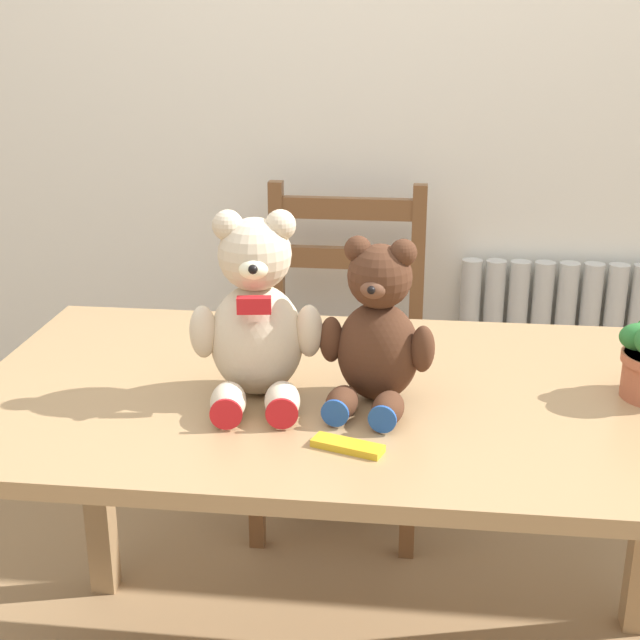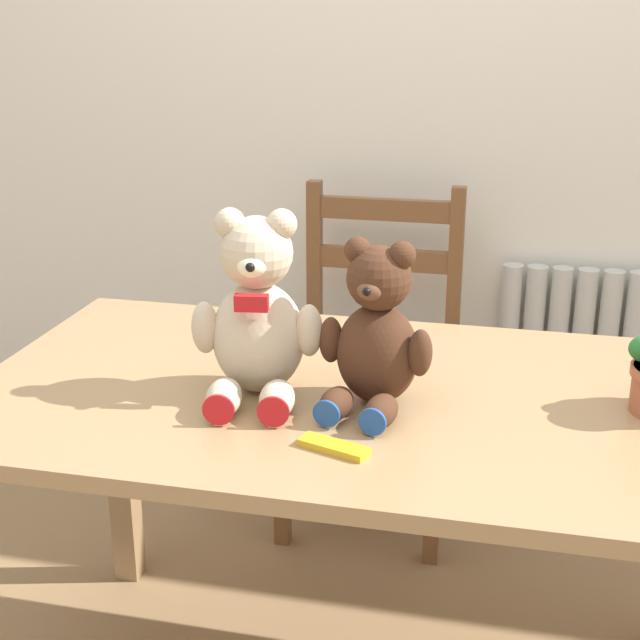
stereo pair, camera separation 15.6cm
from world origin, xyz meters
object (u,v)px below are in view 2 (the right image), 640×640
at_px(wooden_chair_behind, 374,360).
at_px(chocolate_bar, 334,447).
at_px(teddy_bear_left, 257,317).
at_px(teddy_bear_right, 376,336).

xyz_separation_m(wooden_chair_behind, chocolate_bar, (0.11, -1.07, 0.28)).
xyz_separation_m(wooden_chair_behind, teddy_bear_left, (-0.07, -0.88, 0.42)).
relative_size(wooden_chair_behind, teddy_bear_left, 2.78).
height_order(teddy_bear_left, chocolate_bar, teddy_bear_left).
bearing_deg(wooden_chair_behind, chocolate_bar, 95.91).
height_order(wooden_chair_behind, teddy_bear_right, teddy_bear_right).
distance_m(wooden_chair_behind, teddy_bear_right, 0.97).
relative_size(teddy_bear_right, chocolate_bar, 2.56).
xyz_separation_m(teddy_bear_left, chocolate_bar, (0.18, -0.19, -0.14)).
relative_size(teddy_bear_left, chocolate_bar, 2.93).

